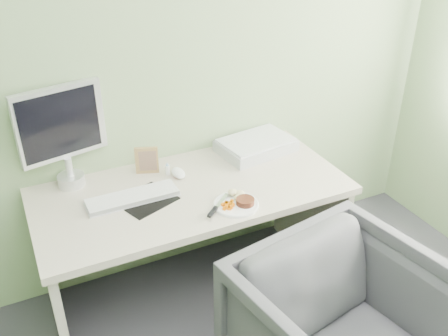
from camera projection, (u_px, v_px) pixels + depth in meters
name	position (u px, v px, depth m)	size (l,w,h in m)	color
wall_back	(160.00, 50.00, 2.55)	(3.50, 3.50, 0.00)	gray
desk	(193.00, 217.00, 2.66)	(1.60, 0.75, 0.73)	beige
plate	(236.00, 205.00, 2.42)	(0.22, 0.22, 0.01)	white
steak	(245.00, 201.00, 2.41)	(0.09, 0.09, 0.03)	black
potato_pile	(235.00, 193.00, 2.46)	(0.09, 0.07, 0.05)	#A38F4F
carrot_heap	(228.00, 204.00, 2.39)	(0.06, 0.05, 0.04)	orange
steak_knife	(216.00, 208.00, 2.37)	(0.18, 0.16, 0.02)	silver
mousepad	(146.00, 200.00, 2.47)	(0.26, 0.23, 0.00)	black
keyboard	(132.00, 197.00, 2.46)	(0.45, 0.13, 0.02)	white
computer_mouse	(178.00, 173.00, 2.66)	(0.06, 0.11, 0.04)	white
photo_frame	(147.00, 160.00, 2.66)	(0.12, 0.01, 0.15)	#9E744A
eyedrop_bottle	(167.00, 169.00, 2.67)	(0.02, 0.02, 0.07)	white
scanner	(256.00, 146.00, 2.90)	(0.42, 0.28, 0.07)	#B8BBBF
monitor	(62.00, 131.00, 2.46)	(0.44, 0.16, 0.53)	silver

